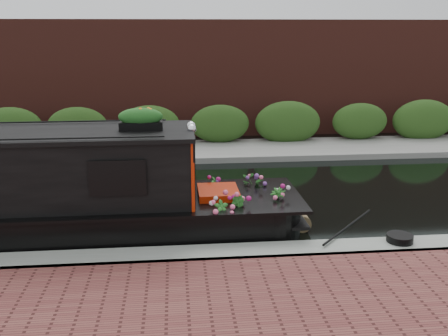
{
  "coord_description": "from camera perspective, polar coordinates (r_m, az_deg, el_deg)",
  "views": [
    {
      "loc": [
        0.73,
        -10.61,
        3.7
      ],
      "look_at": [
        1.72,
        -0.6,
        0.88
      ],
      "focal_mm": 40.0,
      "sensor_mm": 36.0,
      "label": 1
    }
  ],
  "objects": [
    {
      "name": "near_bank_coping",
      "position": [
        8.23,
        -10.33,
        -11.33
      ],
      "size": [
        40.0,
        0.6,
        0.5
      ],
      "primitive_type": "cube",
      "color": "gray",
      "rests_on": "ground"
    },
    {
      "name": "rope_fender",
      "position": [
        9.62,
        8.82,
        -6.12
      ],
      "size": [
        0.32,
        0.31,
        0.32
      ],
      "primitive_type": "cylinder",
      "rotation": [
        1.57,
        0.0,
        0.0
      ],
      "color": "brown",
      "rests_on": "ground"
    },
    {
      "name": "far_bank_path",
      "position": [
        15.29,
        -8.21,
        1.49
      ],
      "size": [
        40.0,
        2.4,
        0.34
      ],
      "primitive_type": "cube",
      "color": "gray",
      "rests_on": "ground"
    },
    {
      "name": "far_hedge",
      "position": [
        16.16,
        -8.09,
        2.27
      ],
      "size": [
        40.0,
        1.1,
        2.8
      ],
      "primitive_type": "cube",
      "color": "#284A18",
      "rests_on": "ground"
    },
    {
      "name": "far_brick_wall",
      "position": [
        18.21,
        -7.84,
        3.79
      ],
      "size": [
        40.0,
        1.0,
        8.0
      ],
      "primitive_type": "cube",
      "color": "#53231C",
      "rests_on": "ground"
    },
    {
      "name": "ground",
      "position": [
        11.27,
        -9.06,
        -3.72
      ],
      "size": [
        80.0,
        80.0,
        0.0
      ],
      "primitive_type": "plane",
      "color": "black",
      "rests_on": "ground"
    },
    {
      "name": "coiled_mooring_rope",
      "position": [
        8.94,
        19.45,
        -7.57
      ],
      "size": [
        0.44,
        0.44,
        0.12
      ],
      "primitive_type": "cylinder",
      "color": "black",
      "rests_on": "near_bank_coping"
    }
  ]
}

